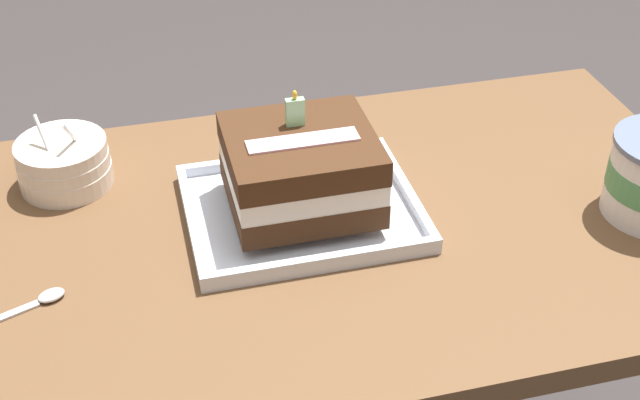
{
  "coord_description": "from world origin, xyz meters",
  "views": [
    {
      "loc": [
        -0.25,
        -0.9,
        1.43
      ],
      "look_at": [
        -0.02,
        0.01,
        0.75
      ],
      "focal_mm": 48.0,
      "sensor_mm": 36.0,
      "label": 1
    }
  ],
  "objects_px": {
    "birthday_cake": "(301,169)",
    "foil_tray": "(302,210)",
    "bowl_stack": "(64,163)",
    "serving_spoon_near_tray": "(40,301)"
  },
  "relations": [
    {
      "from": "bowl_stack",
      "to": "serving_spoon_near_tray",
      "type": "relative_size",
      "value": 1.12
    },
    {
      "from": "foil_tray",
      "to": "serving_spoon_near_tray",
      "type": "relative_size",
      "value": 2.65
    },
    {
      "from": "foil_tray",
      "to": "bowl_stack",
      "type": "bearing_deg",
      "value": 153.24
    },
    {
      "from": "foil_tray",
      "to": "bowl_stack",
      "type": "height_order",
      "value": "bowl_stack"
    },
    {
      "from": "bowl_stack",
      "to": "serving_spoon_near_tray",
      "type": "distance_m",
      "value": 0.26
    },
    {
      "from": "birthday_cake",
      "to": "serving_spoon_near_tray",
      "type": "distance_m",
      "value": 0.37
    },
    {
      "from": "birthday_cake",
      "to": "foil_tray",
      "type": "bearing_deg",
      "value": -90.0
    },
    {
      "from": "birthday_cake",
      "to": "bowl_stack",
      "type": "xyz_separation_m",
      "value": [
        -0.31,
        0.16,
        -0.04
      ]
    },
    {
      "from": "bowl_stack",
      "to": "serving_spoon_near_tray",
      "type": "xyz_separation_m",
      "value": [
        -0.04,
        -0.26,
        -0.03
      ]
    },
    {
      "from": "birthday_cake",
      "to": "bowl_stack",
      "type": "distance_m",
      "value": 0.35
    }
  ]
}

